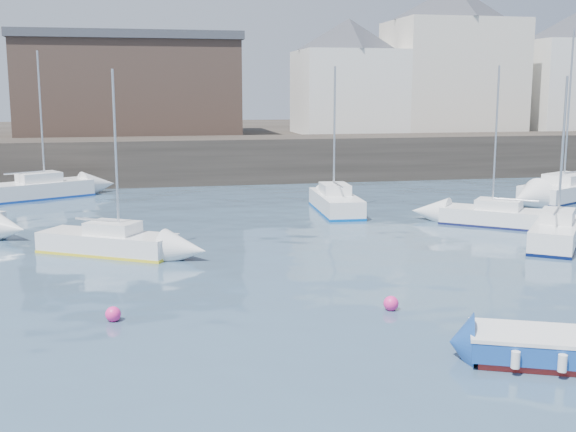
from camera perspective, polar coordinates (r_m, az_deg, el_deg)
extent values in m
plane|color=#2D4760|center=(16.75, 8.54, -12.10)|extent=(220.00, 220.00, 0.00)
cube|color=#28231E|center=(50.07, -5.36, 4.46)|extent=(90.00, 5.00, 3.00)
cube|color=#28231E|center=(67.93, -7.06, 5.79)|extent=(90.00, 32.00, 2.80)
cube|color=beige|center=(62.03, 12.80, 10.68)|extent=(10.00, 8.00, 9.00)
pyramid|color=#3A3D44|center=(62.41, 13.01, 16.10)|extent=(13.36, 13.36, 2.80)
cube|color=white|center=(66.87, 21.69, 9.52)|extent=(9.00, 7.00, 7.50)
cube|color=white|center=(58.41, 4.77, 9.72)|extent=(8.00, 7.00, 6.50)
pyramid|color=#3A3D44|center=(58.57, 4.84, 14.10)|extent=(11.14, 11.14, 2.45)
cube|color=#3D2D26|center=(57.54, -12.38, 9.78)|extent=(16.00, 10.00, 7.00)
cube|color=#3A3D44|center=(57.67, -12.53, 13.55)|extent=(16.40, 10.40, 0.60)
cube|color=maroon|center=(18.06, 20.36, -10.67)|extent=(3.80, 2.73, 0.17)
cube|color=#1A499E|center=(17.95, 20.42, -9.69)|extent=(4.15, 3.03, 0.48)
cube|color=white|center=(17.86, 20.48, -8.83)|extent=(4.24, 3.09, 0.09)
cube|color=white|center=(17.93, 20.44, -9.46)|extent=(3.26, 2.27, 0.44)
cube|color=tan|center=(17.89, 20.46, -9.13)|extent=(0.71, 1.16, 0.07)
cylinder|color=white|center=(18.70, 17.00, -8.81)|extent=(0.20, 0.20, 0.38)
cylinder|color=white|center=(16.98, 17.53, -10.78)|extent=(0.20, 0.20, 0.38)
cylinder|color=white|center=(18.82, 20.01, -8.86)|extent=(0.20, 0.20, 0.38)
cylinder|color=white|center=(17.11, 20.86, -10.81)|extent=(0.20, 0.20, 0.38)
cube|color=white|center=(28.74, -14.08, -2.10)|extent=(5.51, 4.27, 0.81)
cube|color=yellow|center=(28.81, -14.05, -2.78)|extent=(5.56, 4.32, 0.11)
cube|color=white|center=(28.47, -13.68, -0.90)|extent=(2.29, 2.09, 0.45)
cylinder|color=silver|center=(27.93, -13.46, 4.87)|extent=(0.09, 0.09, 6.21)
cube|color=white|center=(31.28, 20.41, -1.36)|extent=(4.38, 5.06, 0.92)
cube|color=#07113B|center=(31.35, 20.36, -2.07)|extent=(4.43, 5.11, 0.12)
cube|color=white|center=(31.40, 20.53, 0.00)|extent=(2.06, 2.16, 0.51)
cylinder|color=silver|center=(31.33, 20.87, 4.91)|extent=(0.10, 0.10, 5.87)
cube|color=white|center=(34.92, 16.72, -0.13)|extent=(5.58, 4.98, 0.79)
cube|color=#131741|center=(34.98, 16.69, -0.68)|extent=(5.63, 5.03, 0.11)
cube|color=white|center=(34.87, 16.31, 0.89)|extent=(2.41, 2.31, 0.44)
cylinder|color=silver|center=(34.60, 16.09, 5.93)|extent=(0.09, 0.09, 6.54)
cube|color=white|center=(37.38, 3.80, 1.02)|extent=(2.13, 5.75, 0.93)
cube|color=#004EAF|center=(37.44, 3.80, 0.41)|extent=(2.16, 5.81, 0.12)
cube|color=white|center=(37.55, 3.72, 2.17)|extent=(1.47, 2.06, 0.51)
cylinder|color=silver|center=(37.54, 3.69, 6.76)|extent=(0.10, 0.10, 6.51)
cube|color=white|center=(44.90, 21.36, 1.88)|extent=(7.69, 5.76, 0.96)
cube|color=#0B173F|center=(44.96, 21.33, 1.36)|extent=(7.77, 5.82, 0.13)
cube|color=white|center=(44.48, 21.20, 2.79)|extent=(3.16, 2.85, 0.53)
cylinder|color=silver|center=(43.88, 21.30, 7.99)|extent=(0.11, 0.11, 8.60)
cube|color=white|center=(44.33, -19.41, 1.91)|extent=(6.69, 4.96, 0.97)
cube|color=#123D9D|center=(44.38, -19.38, 1.37)|extent=(6.76, 5.01, 0.13)
cube|color=white|center=(44.35, -19.07, 2.92)|extent=(2.74, 2.46, 0.54)
cylinder|color=silver|center=(44.21, -18.94, 7.42)|extent=(0.11, 0.11, 7.47)
sphere|color=#FF298A|center=(20.56, -13.63, -8.06)|extent=(0.43, 0.43, 0.43)
sphere|color=#FF298A|center=(21.14, 8.13, -7.36)|extent=(0.44, 0.44, 0.44)
sphere|color=#FF298A|center=(32.81, -13.96, -1.34)|extent=(0.40, 0.40, 0.40)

